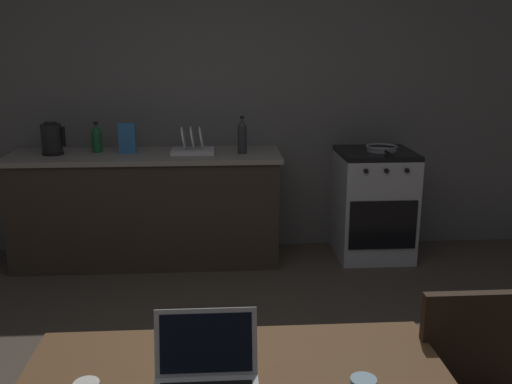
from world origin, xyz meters
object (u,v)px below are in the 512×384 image
(laptop, at_px, (206,380))
(bottle_b, at_px, (97,138))
(stove_oven, at_px, (373,204))
(bottle, at_px, (242,136))
(frying_pan, at_px, (382,148))
(cereal_box, at_px, (127,138))
(electric_kettle, at_px, (52,139))
(dish_rack, at_px, (193,147))

(laptop, bearing_deg, bottle_b, 93.70)
(stove_oven, relative_size, bottle, 3.03)
(frying_pan, distance_m, cereal_box, 2.05)
(stove_oven, bearing_deg, laptop, -114.09)
(cereal_box, bearing_deg, bottle, -4.39)
(frying_pan, height_order, cereal_box, cereal_box)
(electric_kettle, bearing_deg, frying_pan, -0.62)
(stove_oven, xyz_separation_m, cereal_box, (-2.01, 0.02, 0.57))
(cereal_box, distance_m, bottle_b, 0.26)
(stove_oven, bearing_deg, bottle_b, 177.91)
(stove_oven, distance_m, laptop, 3.27)
(bottle, bearing_deg, electric_kettle, 178.08)
(laptop, relative_size, bottle, 1.08)
(stove_oven, bearing_deg, dish_rack, 179.90)
(stove_oven, xyz_separation_m, bottle_b, (-2.26, 0.08, 0.57))
(laptop, xyz_separation_m, frying_pan, (1.36, 2.94, 0.16))
(laptop, relative_size, dish_rack, 0.94)
(bottle, distance_m, cereal_box, 0.91)
(dish_rack, relative_size, bottle_b, 1.40)
(stove_oven, xyz_separation_m, frying_pan, (0.04, -0.03, 0.48))
(laptop, relative_size, bottle_b, 1.31)
(stove_oven, height_order, electric_kettle, electric_kettle)
(electric_kettle, bearing_deg, cereal_box, 1.98)
(stove_oven, height_order, laptop, laptop)
(electric_kettle, bearing_deg, bottle, -1.92)
(stove_oven, height_order, bottle_b, bottle_b)
(electric_kettle, relative_size, dish_rack, 0.75)
(frying_pan, relative_size, dish_rack, 1.26)
(bottle_b, bearing_deg, bottle, -6.38)
(dish_rack, bearing_deg, stove_oven, -0.10)
(laptop, height_order, bottle, bottle)
(bottle, height_order, cereal_box, bottle)
(bottle, bearing_deg, frying_pan, 1.09)
(cereal_box, xyz_separation_m, bottle_b, (-0.25, 0.06, -0.01))
(cereal_box, relative_size, dish_rack, 0.71)
(laptop, relative_size, electric_kettle, 1.25)
(frying_pan, bearing_deg, laptop, -114.87)
(frying_pan, bearing_deg, electric_kettle, 179.38)
(cereal_box, bearing_deg, laptop, -77.17)
(stove_oven, relative_size, electric_kettle, 3.51)
(frying_pan, distance_m, bottle_b, 2.30)
(stove_oven, relative_size, dish_rack, 2.65)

